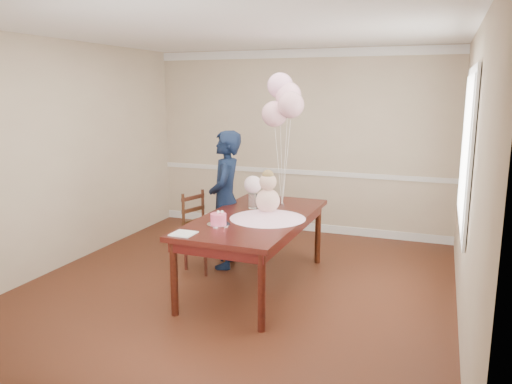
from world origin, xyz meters
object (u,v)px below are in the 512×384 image
object	(u,v)px
birthday_cake	(218,219)
woman	(226,200)
dining_chair_seat	(205,236)
dining_table_top	(256,218)

from	to	relation	value
birthday_cake	woman	size ratio (longest dim) A/B	0.10
woman	dining_chair_seat	bearing A→B (deg)	-57.36
dining_table_top	dining_chair_seat	bearing A→B (deg)	161.31
dining_chair_seat	woman	world-z (taller)	woman
dining_table_top	woman	bearing A→B (deg)	141.07
dining_table_top	birthday_cake	bearing A→B (deg)	-113.96
birthday_cake	dining_chair_seat	world-z (taller)	birthday_cake
dining_table_top	woman	distance (m)	0.74
dining_chair_seat	woman	xyz separation A→B (m)	(0.18, 0.20, 0.42)
dining_table_top	birthday_cake	world-z (taller)	birthday_cake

